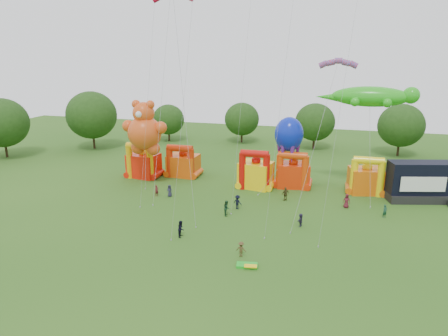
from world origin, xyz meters
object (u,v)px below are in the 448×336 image
(gecko_kite, at_px, (370,120))
(spectator_4, at_px, (285,194))
(bouncy_castle_2, at_px, (256,173))
(stage_trailer, at_px, (421,182))
(spectator_0, at_px, (170,191))
(octopus_kite, at_px, (281,155))
(teddy_bear_kite, at_px, (145,132))
(bouncy_castle_0, at_px, (143,163))

(gecko_kite, distance_m, spectator_4, 15.67)
(bouncy_castle_2, relative_size, stage_trailer, 0.65)
(bouncy_castle_2, relative_size, spectator_0, 3.52)
(bouncy_castle_2, distance_m, gecko_kite, 17.79)
(stage_trailer, xyz_separation_m, spectator_0, (-33.69, -7.78, -1.80))
(spectator_0, relative_size, spectator_4, 0.90)
(gecko_kite, distance_m, octopus_kite, 13.19)
(bouncy_castle_2, distance_m, spectator_0, 13.12)
(bouncy_castle_2, xyz_separation_m, octopus_kite, (3.68, 0.62, 2.86))
(spectator_0, xyz_separation_m, spectator_4, (15.98, 2.77, 0.10))
(gecko_kite, bearing_deg, teddy_bear_kite, -170.31)
(octopus_kite, bearing_deg, teddy_bear_kite, -168.75)
(stage_trailer, distance_m, teddy_bear_kite, 39.62)
(teddy_bear_kite, xyz_separation_m, spectator_0, (5.32, -3.82, -7.50))
(bouncy_castle_2, height_order, stage_trailer, bouncy_castle_2)
(bouncy_castle_0, distance_m, stage_trailer, 41.52)
(bouncy_castle_2, bearing_deg, stage_trailer, 1.54)
(spectator_0, bearing_deg, stage_trailer, 13.91)
(stage_trailer, distance_m, spectator_4, 18.48)
(gecko_kite, xyz_separation_m, spectator_0, (-26.51, -9.26, -9.72))
(spectator_0, bearing_deg, gecko_kite, 20.16)
(bouncy_castle_2, height_order, gecko_kite, gecko_kite)
(bouncy_castle_0, distance_m, gecko_kite, 35.38)
(teddy_bear_kite, height_order, gecko_kite, gecko_kite)
(gecko_kite, relative_size, octopus_kite, 1.42)
(stage_trailer, bearing_deg, bouncy_castle_0, -179.79)
(stage_trailer, height_order, gecko_kite, gecko_kite)
(bouncy_castle_2, distance_m, teddy_bear_kite, 17.63)
(spectator_0, height_order, spectator_4, spectator_4)
(bouncy_castle_0, relative_size, gecko_kite, 0.39)
(bouncy_castle_2, height_order, spectator_4, bouncy_castle_2)
(spectator_4, bearing_deg, octopus_kite, -113.24)
(octopus_kite, bearing_deg, spectator_0, -151.90)
(bouncy_castle_0, bearing_deg, spectator_0, -44.22)
(bouncy_castle_2, xyz_separation_m, gecko_kite, (15.62, 2.09, 8.26))
(teddy_bear_kite, height_order, octopus_kite, teddy_bear_kite)
(bouncy_castle_0, bearing_deg, bouncy_castle_2, -1.40)
(teddy_bear_kite, relative_size, octopus_kite, 1.22)
(spectator_0, bearing_deg, bouncy_castle_0, 136.69)
(octopus_kite, height_order, spectator_0, octopus_kite)
(stage_trailer, relative_size, octopus_kite, 0.86)
(bouncy_castle_0, bearing_deg, spectator_4, -11.53)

